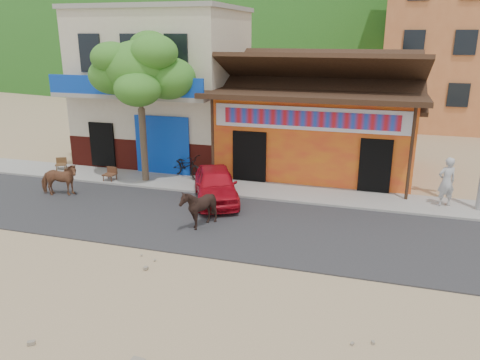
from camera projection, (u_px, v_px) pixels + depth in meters
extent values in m
plane|color=#9E825B|center=(197.00, 257.00, 13.15)|extent=(120.00, 120.00, 0.00)
cube|color=#28282B|center=(225.00, 223.00, 15.43)|extent=(60.00, 5.00, 0.04)
cube|color=gray|center=(253.00, 190.00, 18.61)|extent=(60.00, 2.00, 0.12)
cube|color=orange|center=(318.00, 130.00, 21.20)|extent=(8.00, 6.00, 3.60)
cube|color=beige|center=(165.00, 87.00, 22.73)|extent=(7.00, 6.00, 7.00)
cube|color=#CC723F|center=(456.00, 33.00, 30.84)|extent=(9.00, 9.00, 12.00)
imported|color=brown|center=(59.00, 180.00, 17.82)|extent=(1.63, 1.11, 1.26)
imported|color=black|center=(199.00, 208.00, 14.86)|extent=(1.54, 1.47, 1.34)
imported|color=#B70D1B|center=(216.00, 184.00, 17.29)|extent=(2.87, 3.98, 1.26)
imported|color=black|center=(186.00, 166.00, 19.86)|extent=(2.03, 1.49, 1.02)
imported|color=beige|center=(446.00, 182.00, 16.46)|extent=(0.77, 0.66, 1.78)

